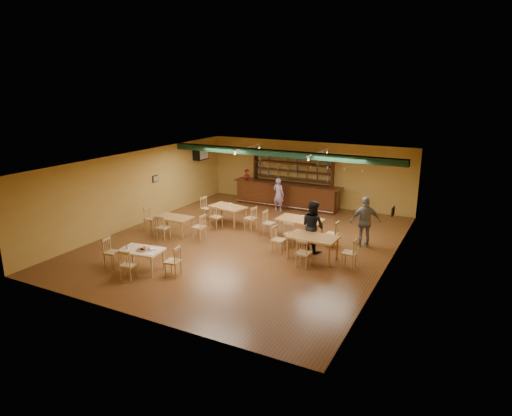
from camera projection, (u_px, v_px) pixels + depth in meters
The scene contains 23 objects.
floor at pixel (247, 242), 16.15m from camera, with size 12.00×12.00×0.00m, color #593019.
ceiling_beam at pixel (280, 154), 17.78m from camera, with size 10.00×0.30×0.25m, color black.
track_rail_left at pixel (248, 147), 19.07m from camera, with size 0.05×2.50×0.05m, color silver.
track_rail_right at pixel (318, 152), 17.65m from camera, with size 0.05×2.50×0.05m, color silver.
ac_unit at pixel (201, 154), 21.24m from camera, with size 0.34×0.70×0.48m, color silver.
picture_left at pixel (155, 179), 18.76m from camera, with size 0.04×0.34×0.28m, color black.
picture_right at pixel (393, 211), 13.92m from camera, with size 0.04×0.34×0.28m, color black.
bar_counter at pixel (287, 195), 20.71m from camera, with size 5.17×0.85×1.13m, color #37180B.
back_bar_hutch at pixel (292, 180), 21.09m from camera, with size 4.00×0.40×2.28m, color #37180B.
poinsettia at pixel (247, 174), 21.44m from camera, with size 0.26×0.26×0.47m, color maroon.
dining_table_a at pixel (228, 215), 18.20m from camera, with size 1.49×0.89×0.74m, color #AB7B3C.
dining_table_b at pixel (299, 230), 16.26m from camera, with size 1.62×0.97×0.81m, color #AB7B3C.
dining_table_c at pixel (174, 225), 16.94m from camera, with size 1.38×0.83×0.69m, color #AB7B3C.
dining_table_d at pixel (313, 248), 14.48m from camera, with size 1.58×0.95×0.79m, color #AB7B3C.
near_table at pixel (142, 260), 13.60m from camera, with size 1.29×0.83×0.69m, color beige.
pizza_tray at pixel (143, 250), 13.46m from camera, with size 0.40×0.40×0.01m, color silver.
parmesan_shaker at pixel (127, 247), 13.55m from camera, with size 0.07×0.07×0.11m, color #EAE5C6.
napkin_stack at pixel (153, 249), 13.51m from camera, with size 0.20×0.15×0.03m, color white.
pizza_server at pixel (148, 250), 13.44m from camera, with size 0.32×0.09×0.00m, color silver.
side_plate at pixel (150, 254), 13.12m from camera, with size 0.22×0.22×0.01m, color white.
patron_bar at pixel (278, 194), 19.97m from camera, with size 0.56×0.36×1.52m, color #804495.
patron_right_a at pixel (313, 226), 15.09m from camera, with size 0.87×0.67×1.78m, color black.
patron_right_b at pixel (365, 222), 15.52m from camera, with size 1.06×0.44×1.81m, color slate.
Camera 1 is at (7.30, -13.37, 5.54)m, focal length 31.08 mm.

